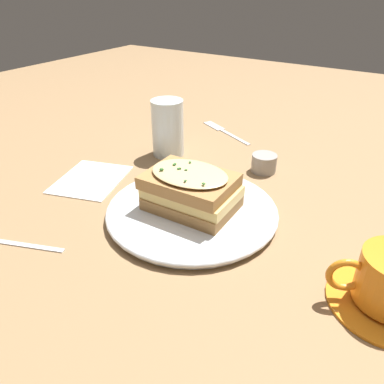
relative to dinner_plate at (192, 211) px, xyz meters
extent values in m
plane|color=olive|center=(0.02, -0.02, -0.01)|extent=(2.40, 2.40, 0.00)
cylinder|color=white|center=(0.00, 0.00, 0.00)|extent=(0.26, 0.26, 0.02)
torus|color=white|center=(0.00, 0.00, 0.00)|extent=(0.27, 0.27, 0.01)
cube|color=#A37542|center=(0.00, 0.00, 0.02)|extent=(0.10, 0.14, 0.02)
cube|color=#E0C16B|center=(0.00, 0.00, 0.03)|extent=(0.10, 0.14, 0.02)
cube|color=#A37542|center=(0.00, 0.00, 0.05)|extent=(0.10, 0.14, 0.02)
ellipsoid|color=#DBBC7F|center=(0.00, 0.00, 0.07)|extent=(0.09, 0.12, 0.01)
cube|color=#2D6028|center=(-0.02, 0.04, 0.07)|extent=(0.01, 0.01, 0.00)
cube|color=#2D6028|center=(-0.02, 0.04, 0.07)|extent=(0.01, 0.01, 0.00)
cube|color=#2D6028|center=(-0.03, -0.04, 0.07)|extent=(0.00, 0.01, 0.00)
cube|color=#2D6028|center=(-0.03, -0.01, 0.07)|extent=(0.00, 0.00, 0.00)
cube|color=#2D6028|center=(0.00, 0.01, 0.07)|extent=(0.00, 0.00, 0.00)
cube|color=#2D6028|center=(0.02, 0.02, 0.07)|extent=(0.01, 0.01, 0.00)
cube|color=#2D6028|center=(0.00, 0.03, 0.07)|extent=(0.01, 0.00, 0.00)
cube|color=#2D6028|center=(-0.01, 0.02, 0.07)|extent=(0.01, 0.01, 0.00)
torus|color=orange|center=(-0.06, -0.24, 0.03)|extent=(0.03, 0.04, 0.05)
cylinder|color=silver|center=(0.17, 0.17, 0.05)|extent=(0.07, 0.07, 0.12)
cube|color=silver|center=(0.33, 0.09, -0.01)|extent=(0.06, 0.10, 0.00)
cube|color=silver|center=(0.37, 0.17, -0.01)|extent=(0.05, 0.07, 0.00)
cube|color=#333335|center=(0.37, 0.18, -0.01)|extent=(0.02, 0.04, 0.00)
cube|color=#333335|center=(0.37, 0.18, -0.01)|extent=(0.02, 0.04, 0.00)
cube|color=#333335|center=(0.38, 0.18, -0.01)|extent=(0.02, 0.04, 0.00)
cube|color=silver|center=(-0.19, 0.16, -0.01)|extent=(0.05, 0.11, 0.00)
cube|color=white|center=(0.00, 0.22, -0.01)|extent=(0.17, 0.15, 0.00)
cylinder|color=gray|center=(0.21, -0.03, 0.01)|extent=(0.05, 0.05, 0.03)
camera|label=1|loc=(-0.42, -0.27, 0.32)|focal=35.00mm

